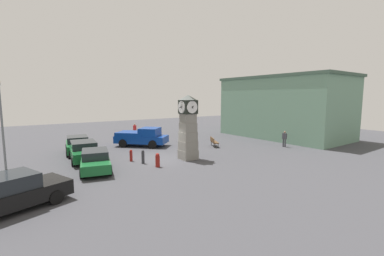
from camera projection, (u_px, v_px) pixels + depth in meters
ground_plane at (159, 159)px, 20.23m from camera, size 68.31×68.31×0.00m
clock_tower at (188, 128)px, 20.06m from camera, size 1.53×1.55×5.05m
bollard_near_tower at (131, 155)px, 19.58m from camera, size 0.22×0.22×0.90m
bollard_mid_row at (143, 157)px, 18.89m from camera, size 0.22×0.22×1.03m
bollard_far_row at (158, 160)px, 17.98m from camera, size 0.31×0.31×0.98m
car_navy_sedan at (78, 145)px, 22.47m from camera, size 4.17×2.29×1.46m
car_near_tower at (84, 151)px, 19.78m from camera, size 4.47×2.27×1.47m
car_by_building at (95, 161)px, 16.94m from camera, size 4.28×2.52×1.39m
car_far_lot at (9, 193)px, 11.02m from camera, size 3.50×4.91×1.60m
pickup_truck at (142, 137)px, 25.60m from camera, size 5.06×5.10×1.85m
bench at (214, 141)px, 25.35m from camera, size 1.67×1.17×0.90m
pedestrian_near_bench at (135, 129)px, 32.08m from camera, size 0.36×0.46×1.57m
pedestrian_crossing_lot at (284, 138)px, 25.15m from camera, size 0.44×0.31×1.57m
street_lamp_near_road at (2, 119)px, 17.00m from camera, size 0.50×0.24×5.90m
warehouse_blue_far at (284, 107)px, 31.27m from camera, size 14.86×8.66×7.31m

